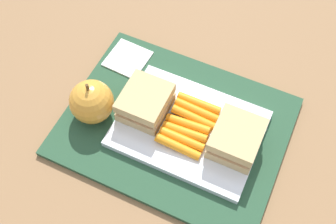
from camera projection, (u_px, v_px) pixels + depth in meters
ground_plane at (175, 128)px, 0.69m from camera, size 2.40×2.40×0.00m
lunchbag_mat at (175, 126)px, 0.69m from camera, size 0.36×0.28×0.01m
food_tray at (189, 129)px, 0.67m from camera, size 0.23×0.17×0.01m
sandwich_half_left at (236, 139)px, 0.63m from camera, size 0.07×0.08×0.04m
sandwich_half_right at (145, 102)px, 0.66m from camera, size 0.07×0.08×0.04m
carrot_sticks_bundle at (189, 124)px, 0.66m from camera, size 0.08×0.10×0.02m
apple at (92, 102)px, 0.66m from camera, size 0.07×0.07×0.08m
paper_napkin at (128, 59)px, 0.75m from camera, size 0.07×0.07×0.00m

